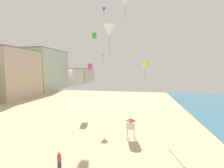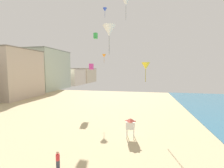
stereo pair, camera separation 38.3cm
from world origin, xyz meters
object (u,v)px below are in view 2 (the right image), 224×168
Objects in this scene: kite_flyer at (58,159)px; lifeguard_stand at (130,124)px; kite_blue_delta at (105,10)px; kite_yellow_delta at (146,66)px; kite_orange_delta at (104,56)px; kite_white_delta_2 at (126,1)px; kite_green_box at (96,36)px; kite_white_delta at (109,31)px; kite_magenta_box at (91,67)px.

lifeguard_stand is at bearing 115.33° from kite_flyer.
kite_blue_delta reaches higher than kite_flyer.
kite_flyer is 0.64× the size of lifeguard_stand.
kite_orange_delta is at bearing 138.22° from kite_yellow_delta.
kite_orange_delta is at bearing 128.46° from kite_white_delta_2.
kite_green_box is 19.56m from kite_white_delta.
kite_white_delta is (-2.72, -0.60, 11.91)m from lifeguard_stand.
kite_magenta_box is at bearing 144.52° from kite_blue_delta.
kite_green_box is at bearing 161.39° from kite_flyer.
kite_orange_delta is 13.01m from kite_white_delta_2.
kite_orange_delta is 0.61× the size of kite_yellow_delta.
kite_flyer is at bearing -116.59° from kite_yellow_delta.
kite_blue_delta is (-1.09, 21.69, 20.97)m from kite_flyer.
kite_green_box is at bearing 134.14° from kite_white_delta_2.
kite_blue_delta reaches higher than kite_orange_delta.
kite_magenta_box is at bearing 144.39° from kite_yellow_delta.
kite_green_box is at bearing 16.19° from kite_magenta_box.
kite_white_delta_2 is at bearing -45.86° from kite_green_box.
kite_orange_delta reaches higher than lifeguard_stand.
kite_flyer is 1.14× the size of kite_magenta_box.
kite_green_box is at bearing 133.65° from kite_blue_delta.
kite_white_delta is at bearing -179.78° from lifeguard_stand.
kite_white_delta_2 is (8.41, -8.66, 3.74)m from kite_green_box.
kite_white_delta_2 reaches higher than kite_green_box.
kite_orange_delta is at bearing 103.45° from lifeguard_stand.
kite_blue_delta is (-4.18, 14.38, 8.13)m from kite_white_delta.
kite_orange_delta is 1.43× the size of kite_magenta_box.
kite_magenta_box is 0.72× the size of kite_blue_delta.
kite_white_delta is (5.00, -16.66, 1.49)m from kite_orange_delta.
kite_magenta_box is 16.90m from kite_white_delta_2.
kite_orange_delta reaches higher than kite_yellow_delta.
kite_blue_delta is at bearing -35.48° from kite_magenta_box.
kite_white_delta_2 is (-3.61, 1.03, 11.41)m from kite_yellow_delta.
kite_white_delta is (3.09, 7.30, 12.83)m from kite_flyer.
kite_white_delta_2 is at bearing 89.18° from lifeguard_stand.
kite_yellow_delta is at bearing 125.02° from kite_flyer.
kite_green_box is (-4.32, 25.07, 16.33)m from kite_flyer.
kite_magenta_box is at bearing 138.65° from kite_white_delta_2.
kite_magenta_box is 0.40× the size of kite_white_delta.
kite_flyer is 0.42× the size of kite_white_delta_2.
kite_orange_delta is 5.64m from kite_green_box.
lifeguard_stand is 1.94× the size of kite_green_box.
kite_white_delta_2 is (6.00, -7.56, 8.72)m from kite_orange_delta.
kite_yellow_delta reaches higher than lifeguard_stand.
kite_green_box is at bearing 141.11° from kite_yellow_delta.
kite_blue_delta is (-8.79, 6.31, 12.31)m from kite_yellow_delta.
kite_orange_delta is 1.56× the size of kite_green_box.
kite_green_box reaches higher than kite_flyer.
kite_orange_delta is 0.52× the size of kite_white_delta_2.
lifeguard_stand is at bearing -104.23° from kite_yellow_delta.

